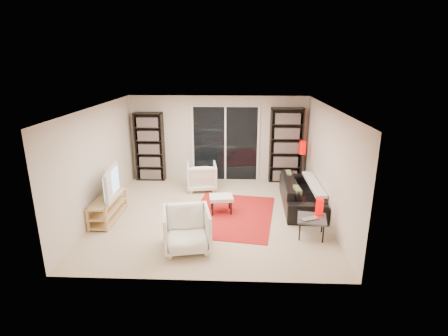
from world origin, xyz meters
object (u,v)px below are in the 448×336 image
Objects in this scene: tv_stand at (108,207)px; armchair_back at (202,176)px; armchair_front at (187,229)px; floor_lamp at (302,153)px; ottoman at (221,198)px; bookshelf_right at (286,146)px; sofa at (301,193)px; bookshelf_left at (150,147)px; side_table at (312,219)px.

armchair_back is (1.86, 1.91, 0.10)m from tv_stand.
armchair_back is 0.92× the size of armchair_front.
ottoman is at bearing -140.00° from floor_lamp.
floor_lamp is (0.37, -0.49, -0.08)m from bookshelf_right.
bookshelf_right is 1.92m from sofa.
bookshelf_left reaches higher than side_table.
armchair_back is 1.38× the size of ottoman.
bookshelf_right is 1.56× the size of tv_stand.
bookshelf_right reaches higher than ottoman.
tv_stand is at bearing 171.42° from side_table.
bookshelf_left is at bearing -33.13° from armchair_back.
armchair_back is at bearing 79.04° from armchair_front.
side_table is at bearing -30.01° from ottoman.
tv_stand is at bearing -170.56° from ottoman.
bookshelf_right reaches higher than armchair_front.
sofa is 1.71× the size of floor_lamp.
tv_stand is 4.33m from side_table.
sofa is 1.52m from side_table.
floor_lamp is at bearing -6.66° from bookshelf_left.
floor_lamp is (4.22, -0.49, -0.00)m from bookshelf_left.
bookshelf_right is (3.85, -0.00, 0.07)m from bookshelf_left.
tv_stand is 4.43m from sofa.
floor_lamp is at bearing 40.29° from armchair_front.
ottoman is 0.90× the size of side_table.
bookshelf_left is 4.22m from armchair_front.
floor_lamp reaches higher than sofa.
bookshelf_right is at bearing 47.98° from armchair_front.
ottoman is 2.79m from floor_lamp.
armchair_back is at bearing 111.56° from ottoman.
sofa is at bearing -23.74° from bookshelf_left.
armchair_back is at bearing 133.44° from side_table.
side_table is (-0.06, -1.52, 0.04)m from sofa.
bookshelf_right is at bearing 32.46° from tv_stand.
tv_stand is at bearing -147.54° from bookshelf_right.
armchair_front reaches higher than armchair_back.
ottoman is at bearing 103.96° from armchair_back.
sofa is (4.03, -1.77, -0.65)m from bookshelf_left.
bookshelf_right reaches higher than armchair_back.
side_table is (4.28, -0.65, 0.10)m from tv_stand.
side_table is (2.37, 0.57, -0.03)m from armchair_front.
sofa is at bearing 87.83° from side_table.
bookshelf_right is 1.63× the size of floor_lamp.
sofa is at bearing 13.98° from ottoman.
armchair_front is 1.35× the size of side_table.
armchair_front is 2.44m from side_table.
ottoman is (-1.88, -0.47, 0.02)m from sofa.
sofa is at bearing 28.98° from armchair_front.
sofa is (0.18, -1.77, -0.73)m from bookshelf_right.
bookshelf_right is 3.37m from side_table.
tv_stand reaches higher than ottoman.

